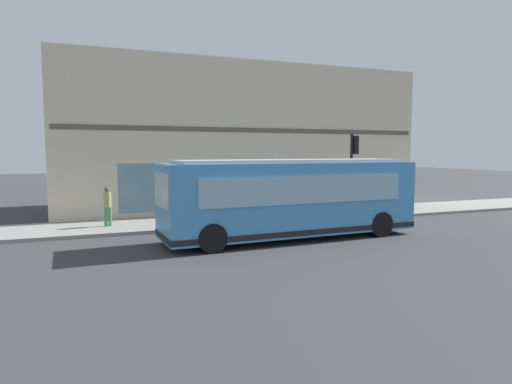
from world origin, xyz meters
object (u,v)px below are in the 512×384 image
at_px(traffic_light_near_corner, 353,159).
at_px(pedestrian_near_building_entrance, 404,191).
at_px(newspaper_vending_box, 365,206).
at_px(pedestrian_near_hydrant, 108,204).
at_px(city_bus_nearside, 291,199).
at_px(pedestrian_by_light_pole, 397,188).
at_px(fire_hydrant, 383,201).

height_order(traffic_light_near_corner, pedestrian_near_building_entrance, traffic_light_near_corner).
relative_size(traffic_light_near_corner, newspaper_vending_box, 4.55).
distance_m(traffic_light_near_corner, pedestrian_near_building_entrance, 5.26).
bearing_deg(traffic_light_near_corner, pedestrian_near_hydrant, 83.09).
relative_size(city_bus_nearside, pedestrian_near_building_entrance, 5.90).
relative_size(traffic_light_near_corner, pedestrian_near_hydrant, 2.39).
distance_m(traffic_light_near_corner, pedestrian_near_hydrant, 11.76).
bearing_deg(pedestrian_by_light_pole, pedestrian_near_hydrant, 94.66).
xyz_separation_m(city_bus_nearside, fire_hydrant, (5.53, -8.58, -1.04)).
bearing_deg(pedestrian_near_hydrant, fire_hydrant, -86.79).
relative_size(traffic_light_near_corner, pedestrian_by_light_pole, 2.24).
distance_m(fire_hydrant, newspaper_vending_box, 3.25).
distance_m(city_bus_nearside, pedestrian_by_light_pole, 11.64).
xyz_separation_m(fire_hydrant, pedestrian_near_building_entrance, (-0.53, -1.05, 0.63)).
bearing_deg(traffic_light_near_corner, city_bus_nearside, 123.24).
xyz_separation_m(traffic_light_near_corner, newspaper_vending_box, (0.31, -0.95, -2.40)).
xyz_separation_m(pedestrian_by_light_pole, pedestrian_near_building_entrance, (-1.03, 0.33, -0.07)).
xyz_separation_m(pedestrian_near_hydrant, newspaper_vending_box, (-1.09, -12.48, -0.53)).
bearing_deg(city_bus_nearside, fire_hydrant, -57.17).
bearing_deg(pedestrian_by_light_pole, city_bus_nearside, 121.21).
bearing_deg(pedestrian_near_building_entrance, city_bus_nearside, 117.46).
bearing_deg(pedestrian_near_hydrant, newspaper_vending_box, -95.00).
distance_m(fire_hydrant, pedestrian_near_building_entrance, 1.33).
distance_m(city_bus_nearside, traffic_light_near_corner, 6.17).
bearing_deg(newspaper_vending_box, traffic_light_near_corner, 107.94).
height_order(traffic_light_near_corner, pedestrian_near_hydrant, traffic_light_near_corner).
relative_size(pedestrian_by_light_pole, pedestrian_near_hydrant, 1.07).
height_order(fire_hydrant, pedestrian_by_light_pole, pedestrian_by_light_pole).
bearing_deg(city_bus_nearside, pedestrian_near_building_entrance, -62.54).
distance_m(pedestrian_by_light_pole, pedestrian_near_building_entrance, 1.08).
xyz_separation_m(city_bus_nearside, traffic_light_near_corner, (3.29, -5.02, 1.45)).
bearing_deg(pedestrian_near_building_entrance, fire_hydrant, 63.27).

